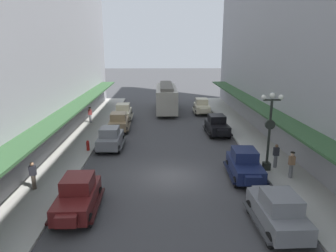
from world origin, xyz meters
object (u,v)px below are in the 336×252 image
object	(u,v)px
lamp_post_with_clock	(270,129)
parked_car_4	(202,106)
parked_car_3	(119,121)
pedestrian_1	(90,115)
streetcar	(166,97)
pedestrian_0	(292,164)
parked_car_5	(78,195)
parked_car_0	(278,210)
pedestrian_2	(33,175)
fire_hydrant	(88,145)
parked_car_6	(123,112)
parked_car_7	(217,125)
parked_car_1	(110,137)
parked_car_2	(245,164)
pedestrian_3	(276,156)

from	to	relation	value
lamp_post_with_clock	parked_car_4	bearing A→B (deg)	95.59
parked_car_3	pedestrian_1	size ratio (longest dim) A/B	2.57
streetcar	pedestrian_0	size ratio (longest dim) A/B	5.75
parked_car_5	parked_car_0	bearing A→B (deg)	-10.54
parked_car_0	pedestrian_2	world-z (taller)	parked_car_0
streetcar	fire_hydrant	world-z (taller)	streetcar
parked_car_3	streetcar	bearing A→B (deg)	61.95
parked_car_5	streetcar	bearing A→B (deg)	78.49
pedestrian_1	parked_car_0	bearing A→B (deg)	-57.71
parked_car_6	parked_car_7	world-z (taller)	same
parked_car_1	parked_car_2	xyz separation A→B (m)	(9.35, -6.12, 0.00)
parked_car_0	parked_car_5	size ratio (longest dim) A/B	1.00
parked_car_1	parked_car_6	world-z (taller)	same
parked_car_2	streetcar	size ratio (longest dim) A/B	0.45
parked_car_0	pedestrian_3	size ratio (longest dim) A/B	2.61
streetcar	fire_hydrant	distance (m)	17.01
parked_car_5	pedestrian_2	size ratio (longest dim) A/B	2.61
parked_car_3	pedestrian_0	xyz separation A→B (m)	(12.18, -12.00, 0.07)
pedestrian_0	pedestrian_2	distance (m)	15.46
parked_car_7	streetcar	xyz separation A→B (m)	(-4.52, 10.91, 0.96)
parked_car_1	pedestrian_2	size ratio (longest dim) A/B	2.61
parked_car_2	parked_car_7	size ratio (longest dim) A/B	1.00
parked_car_3	pedestrian_1	xyz separation A→B (m)	(-3.42, 2.86, 0.07)
parked_car_2	pedestrian_0	distance (m)	2.85
parked_car_0	parked_car_6	bearing A→B (deg)	113.35
parked_car_2	pedestrian_2	size ratio (longest dim) A/B	2.63
parked_car_4	parked_car_6	size ratio (longest dim) A/B	1.00
parked_car_0	streetcar	distance (m)	26.91
parked_car_1	pedestrian_2	bearing A→B (deg)	-113.05
pedestrian_3	parked_car_3	bearing A→B (deg)	138.88
pedestrian_0	pedestrian_1	world-z (taller)	same
parked_car_0	pedestrian_1	distance (m)	23.85
parked_car_2	pedestrian_3	size ratio (longest dim) A/B	2.63
parked_car_4	parked_car_5	xyz separation A→B (m)	(-9.41, -23.35, 0.00)
parked_car_1	parked_car_3	size ratio (longest dim) A/B	1.00
parked_car_6	parked_car_1	bearing A→B (deg)	-89.55
pedestrian_1	parked_car_1	bearing A→B (deg)	-67.86
parked_car_2	streetcar	distance (m)	21.37
pedestrian_3	parked_car_0	bearing A→B (deg)	-109.71
parked_car_4	pedestrian_1	distance (m)	13.64
parked_car_4	parked_car_7	world-z (taller)	same
parked_car_6	fire_hydrant	xyz separation A→B (m)	(-1.57, -10.88, -0.38)
streetcar	lamp_post_with_clock	distance (m)	20.89
parked_car_3	parked_car_5	size ratio (longest dim) A/B	1.00
parked_car_6	fire_hydrant	distance (m)	11.00
lamp_post_with_clock	pedestrian_3	bearing A→B (deg)	27.45
streetcar	pedestrian_0	distance (m)	22.46
parked_car_2	parked_car_4	world-z (taller)	same
parked_car_3	lamp_post_with_clock	size ratio (longest dim) A/B	0.83
pedestrian_1	pedestrian_3	world-z (taller)	pedestrian_1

